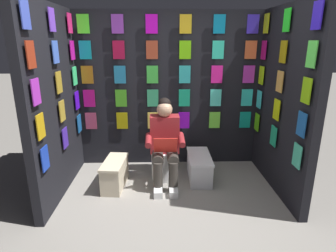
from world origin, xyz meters
name	(u,v)px	position (x,y,z in m)	size (l,w,h in m)	color
ground_plane	(173,225)	(0.00, 0.00, 0.00)	(30.00, 30.00, 0.00)	gray
display_wall_back	(168,91)	(0.00, -1.70, 1.18)	(2.87, 0.14, 2.35)	black
display_wall_left	(284,102)	(-1.43, -0.83, 1.18)	(0.14, 1.66, 2.35)	black
display_wall_right	(55,103)	(1.43, -0.83, 1.18)	(0.14, 1.66, 2.35)	black
toilet	(165,155)	(0.07, -1.19, 0.33)	(0.41, 0.56, 0.77)	white
person_reading	(165,142)	(0.07, -0.97, 0.60)	(0.53, 0.68, 1.19)	maroon
comic_longbox_near	(199,167)	(-0.43, -1.07, 0.18)	(0.32, 0.70, 0.36)	silver
comic_longbox_far	(115,174)	(0.75, -0.88, 0.19)	(0.32, 0.63, 0.38)	beige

